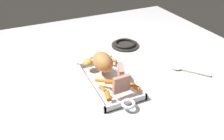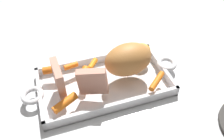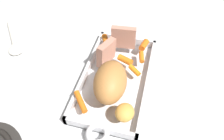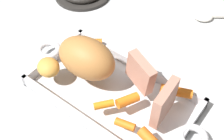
# 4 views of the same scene
# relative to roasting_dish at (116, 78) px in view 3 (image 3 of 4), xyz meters

# --- Properties ---
(ground_plane) EXTENTS (1.88, 1.88, 0.00)m
(ground_plane) POSITION_rel_roasting_dish_xyz_m (0.00, 0.00, -0.01)
(ground_plane) COLOR silver
(roasting_dish) EXTENTS (0.47, 0.21, 0.04)m
(roasting_dish) POSITION_rel_roasting_dish_xyz_m (0.00, 0.00, 0.00)
(roasting_dish) COLOR silver
(roasting_dish) RESTS_ON ground_plane
(pork_roast) EXTENTS (0.15, 0.10, 0.09)m
(pork_roast) POSITION_rel_roasting_dish_xyz_m (0.07, -0.00, 0.07)
(pork_roast) COLOR #BB793D
(pork_roast) RESTS_ON roasting_dish
(roast_slice_outer) EXTENTS (0.02, 0.09, 0.08)m
(roast_slice_outer) POSITION_rel_roasting_dish_xyz_m (-0.13, -0.01, 0.07)
(roast_slice_outer) COLOR tan
(roast_slice_outer) RESTS_ON roasting_dish
(roast_slice_thin) EXTENTS (0.09, 0.05, 0.08)m
(roast_slice_thin) POSITION_rel_roasting_dish_xyz_m (-0.04, -0.04, 0.06)
(roast_slice_thin) COLOR tan
(roast_slice_thin) RESTS_ON roasting_dish
(baby_carrot_center_right) EXTENTS (0.04, 0.06, 0.03)m
(baby_carrot_center_right) POSITION_rel_roasting_dish_xyz_m (-0.05, 0.02, 0.04)
(baby_carrot_center_right) COLOR orange
(baby_carrot_center_right) RESTS_ON roasting_dish
(baby_carrot_long) EXTENTS (0.05, 0.03, 0.02)m
(baby_carrot_long) POSITION_rel_roasting_dish_xyz_m (-0.08, 0.07, 0.03)
(baby_carrot_long) COLOR orange
(baby_carrot_long) RESTS_ON roasting_dish
(baby_carrot_southwest) EXTENTS (0.07, 0.06, 0.02)m
(baby_carrot_southwest) POSITION_rel_roasting_dish_xyz_m (0.13, -0.07, 0.03)
(baby_carrot_southwest) COLOR orange
(baby_carrot_southwest) RESTS_ON roasting_dish
(baby_carrot_center_left) EXTENTS (0.07, 0.05, 0.03)m
(baby_carrot_center_left) POSITION_rel_roasting_dish_xyz_m (-0.12, -0.07, 0.04)
(baby_carrot_center_left) COLOR orange
(baby_carrot_center_left) RESTS_ON roasting_dish
(baby_carrot_southeast) EXTENTS (0.05, 0.03, 0.03)m
(baby_carrot_southeast) POSITION_rel_roasting_dish_xyz_m (-0.14, 0.07, 0.04)
(baby_carrot_southeast) COLOR orange
(baby_carrot_southeast) RESTS_ON roasting_dish
(baby_carrot_northeast) EXTENTS (0.04, 0.04, 0.02)m
(baby_carrot_northeast) POSITION_rel_roasting_dish_xyz_m (-0.02, 0.05, 0.03)
(baby_carrot_northeast) COLOR orange
(baby_carrot_northeast) RESTS_ON roasting_dish
(potato_golden_small) EXTENTS (0.07, 0.06, 0.04)m
(potato_golden_small) POSITION_rel_roasting_dish_xyz_m (0.14, 0.06, 0.04)
(potato_golden_small) COLOR gold
(potato_golden_small) RESTS_ON roasting_dish
(serving_spoon) EXTENTS (0.18, 0.16, 0.02)m
(serving_spoon) POSITION_rel_roasting_dish_xyz_m (-0.08, -0.42, -0.00)
(serving_spoon) COLOR white
(serving_spoon) RESTS_ON ground_plane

